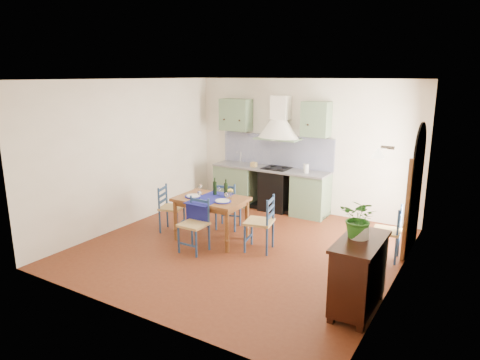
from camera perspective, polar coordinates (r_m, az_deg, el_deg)
name	(u,v)px	position (r m, az deg, el deg)	size (l,w,h in m)	color
floor	(242,247)	(7.41, 0.23, -8.94)	(5.00, 5.00, 0.00)	#4F2011
back_wall	(278,162)	(9.25, 5.07, 2.45)	(5.00, 0.96, 2.80)	white
right_wall	(405,188)	(6.41, 21.11, -0.95)	(0.26, 5.00, 2.80)	white
left_wall	(131,153)	(8.53, -14.35, 3.49)	(0.04, 5.00, 2.80)	white
ceiling	(242,79)	(6.83, 0.25, 13.30)	(5.00, 5.00, 0.01)	silver
dining_table	(211,203)	(7.52, -3.88, -3.07)	(1.23, 0.93, 1.09)	brown
chair_near	(195,224)	(7.14, -6.05, -5.91)	(0.42, 0.42, 0.90)	navy
chair_far	(228,205)	(8.12, -1.66, -3.29)	(0.53, 0.53, 0.92)	navy
chair_left	(170,208)	(8.12, -9.29, -3.69)	(0.51, 0.51, 0.87)	navy
chair_right	(261,223)	(7.13, 2.83, -5.70)	(0.52, 0.52, 0.94)	navy
chair_spare	(389,232)	(7.20, 19.21, -6.54)	(0.45, 0.45, 0.89)	navy
sideboard	(358,272)	(5.57, 15.50, -11.77)	(0.50, 1.05, 0.94)	black
potted_plant	(360,218)	(5.38, 15.70, -4.95)	(0.45, 0.39, 0.50)	#2A7021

